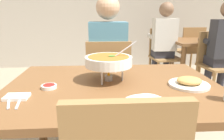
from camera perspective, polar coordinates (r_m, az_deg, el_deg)
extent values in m
cube|color=brown|center=(1.26, 0.43, -4.92)|extent=(1.31, 0.96, 0.04)
cylinder|color=brown|center=(1.86, -19.53, -10.92)|extent=(0.07, 0.07, 0.68)
cylinder|color=brown|center=(1.91, 17.83, -9.99)|extent=(0.07, 0.07, 0.68)
cube|color=olive|center=(2.16, -1.18, -3.53)|extent=(0.44, 0.44, 0.03)
cube|color=olive|center=(1.90, -0.96, 1.31)|extent=(0.42, 0.04, 0.45)
cylinder|color=olive|center=(2.43, 3.16, -6.95)|extent=(0.04, 0.04, 0.42)
cylinder|color=olive|center=(2.42, -5.88, -7.14)|extent=(0.04, 0.04, 0.42)
cylinder|color=olive|center=(2.09, 4.39, -10.97)|extent=(0.04, 0.04, 0.42)
cylinder|color=olive|center=(2.08, -6.26, -11.24)|extent=(0.04, 0.04, 0.42)
cylinder|color=#2D2D38|center=(2.26, 1.38, -8.33)|extent=(0.10, 0.10, 0.45)
cylinder|color=#2D2D38|center=(2.26, -3.74, -8.44)|extent=(0.10, 0.10, 0.45)
cube|color=#2D2D38|center=(2.12, -1.17, -1.79)|extent=(0.32, 0.32, 0.12)
cube|color=teal|center=(1.97, -1.12, 6.13)|extent=(0.36, 0.20, 0.50)
sphere|color=tan|center=(1.94, -1.18, 17.27)|extent=(0.22, 0.22, 0.22)
cylinder|color=teal|center=(2.18, 2.87, 5.76)|extent=(0.08, 0.28, 0.08)
cylinder|color=teal|center=(2.17, -5.59, 5.65)|extent=(0.08, 0.28, 0.08)
cylinder|color=silver|center=(1.32, 2.96, -0.84)|extent=(0.01, 0.01, 0.10)
cylinder|color=silver|center=(1.38, -2.97, -0.02)|extent=(0.01, 0.01, 0.10)
cylinder|color=silver|center=(1.23, -2.87, -1.99)|extent=(0.01, 0.01, 0.10)
torus|color=silver|center=(1.30, -0.97, 1.20)|extent=(0.21, 0.21, 0.01)
cylinder|color=#B2B2B7|center=(1.32, -0.95, -2.24)|extent=(0.05, 0.05, 0.04)
cone|color=orange|center=(1.31, -0.96, -0.91)|extent=(0.02, 0.02, 0.04)
cylinder|color=white|center=(1.29, -0.97, 2.49)|extent=(0.30, 0.30, 0.06)
cylinder|color=#AD6023|center=(1.28, -0.98, 3.58)|extent=(0.26, 0.26, 0.01)
ellipsoid|color=#388433|center=(1.28, -0.09, 3.98)|extent=(0.05, 0.03, 0.01)
cylinder|color=silver|center=(1.30, 2.95, 5.32)|extent=(0.18, 0.01, 0.13)
cylinder|color=white|center=(0.98, 9.84, -9.75)|extent=(0.24, 0.24, 0.01)
ellipsoid|color=white|center=(0.97, 9.91, -8.39)|extent=(0.15, 0.13, 0.04)
cylinder|color=white|center=(1.32, 20.84, -3.85)|extent=(0.24, 0.24, 0.01)
ellipsoid|color=tan|center=(1.31, 20.95, -2.80)|extent=(0.15, 0.13, 0.04)
cylinder|color=white|center=(1.25, -17.34, -4.50)|extent=(0.09, 0.09, 0.02)
cylinder|color=maroon|center=(1.24, -17.38, -4.12)|extent=(0.07, 0.07, 0.01)
cube|color=white|center=(1.17, -25.25, -6.86)|extent=(0.12, 0.08, 0.02)
cube|color=silver|center=(1.13, -27.07, -7.97)|extent=(0.07, 0.16, 0.01)
cube|color=silver|center=(1.11, -24.69, -8.06)|extent=(0.05, 0.17, 0.01)
cube|color=brown|center=(3.63, 24.18, 7.40)|extent=(1.00, 0.80, 0.04)
cylinder|color=brown|center=(3.21, 19.23, 0.34)|extent=(0.07, 0.07, 0.68)
cylinder|color=brown|center=(3.83, 15.40, 3.06)|extent=(0.07, 0.07, 0.68)
cylinder|color=brown|center=(4.19, 26.86, 3.00)|extent=(0.07, 0.07, 0.68)
cube|color=olive|center=(3.14, 27.82, 0.79)|extent=(0.49, 0.49, 0.03)
cube|color=olive|center=(3.25, 26.24, 5.79)|extent=(0.42, 0.09, 0.45)
cylinder|color=olive|center=(2.94, 26.56, -4.55)|extent=(0.04, 0.04, 0.42)
cylinder|color=olive|center=(3.24, 22.63, -2.33)|extent=(0.04, 0.04, 0.42)
cylinder|color=olive|center=(3.45, 27.95, -1.87)|extent=(0.04, 0.04, 0.42)
cube|color=olive|center=(3.43, 14.80, 3.27)|extent=(0.48, 0.48, 0.03)
cube|color=olive|center=(3.57, 13.80, 7.73)|extent=(0.42, 0.08, 0.45)
cylinder|color=olive|center=(3.25, 12.76, -1.41)|extent=(0.04, 0.04, 0.42)
cylinder|color=olive|center=(3.40, 18.72, -1.07)|extent=(0.04, 0.04, 0.42)
cylinder|color=olive|center=(3.59, 10.57, 0.36)|extent=(0.04, 0.04, 0.42)
cylinder|color=olive|center=(3.73, 16.09, 0.60)|extent=(0.04, 0.04, 0.42)
cube|color=olive|center=(4.21, 20.48, 5.05)|extent=(0.45, 0.45, 0.03)
cube|color=olive|center=(4.00, 22.04, 7.86)|extent=(0.42, 0.05, 0.45)
cylinder|color=olive|center=(4.50, 21.36, 2.68)|extent=(0.04, 0.04, 0.42)
cylinder|color=olive|center=(4.35, 16.87, 2.65)|extent=(0.04, 0.04, 0.42)
cylinder|color=olive|center=(4.18, 23.64, 1.47)|extent=(0.04, 0.04, 0.42)
cylinder|color=olive|center=(4.01, 18.88, 1.40)|extent=(0.04, 0.04, 0.42)
cylinder|color=#2D2D38|center=(3.33, 28.32, -2.28)|extent=(0.10, 0.10, 0.45)
cylinder|color=#2D2D38|center=(3.23, 25.29, -2.41)|extent=(0.10, 0.10, 0.45)
cube|color=#2D2D38|center=(3.17, 27.82, 2.33)|extent=(0.32, 0.32, 0.12)
cylinder|color=#2D2D33|center=(3.15, 24.81, 7.46)|extent=(0.08, 0.28, 0.08)
cylinder|color=#2D2D38|center=(3.59, 14.92, 0.33)|extent=(0.10, 0.10, 0.45)
cylinder|color=#2D2D38|center=(3.53, 11.84, 0.28)|extent=(0.10, 0.10, 0.45)
cube|color=#2D2D38|center=(3.46, 13.89, 4.69)|extent=(0.32, 0.32, 0.12)
cube|color=beige|center=(3.34, 14.65, 9.64)|extent=(0.36, 0.20, 0.50)
sphere|color=#846047|center=(3.32, 15.12, 16.17)|extent=(0.22, 0.22, 0.22)
cylinder|color=beige|center=(3.58, 16.07, 9.13)|extent=(0.08, 0.28, 0.08)
cylinder|color=beige|center=(3.49, 11.04, 9.28)|extent=(0.08, 0.28, 0.08)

